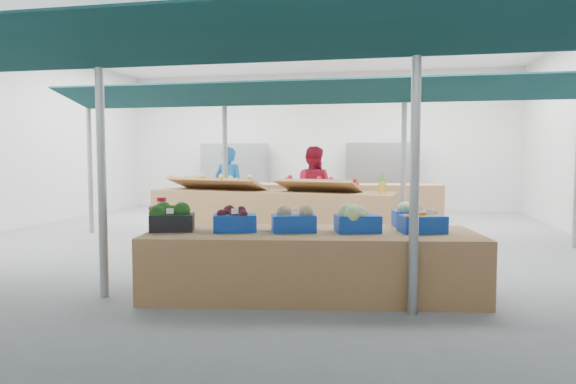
{
  "coord_description": "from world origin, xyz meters",
  "views": [
    {
      "loc": [
        2.25,
        -9.36,
        1.63
      ],
      "look_at": [
        0.71,
        -1.6,
        1.08
      ],
      "focal_mm": 32.0,
      "sensor_mm": 36.0,
      "label": 1
    }
  ],
  "objects_px": {
    "veg_counter": "(312,263)",
    "vendor_left": "(229,190)",
    "vendor_right": "(312,191)",
    "fruit_counter": "(272,217)"
  },
  "relations": [
    {
      "from": "veg_counter",
      "to": "vendor_left",
      "type": "bearing_deg",
      "value": 109.8
    },
    {
      "from": "veg_counter",
      "to": "vendor_right",
      "type": "height_order",
      "value": "vendor_right"
    },
    {
      "from": "veg_counter",
      "to": "fruit_counter",
      "type": "relative_size",
      "value": 0.84
    },
    {
      "from": "veg_counter",
      "to": "vendor_right",
      "type": "bearing_deg",
      "value": 89.77
    },
    {
      "from": "veg_counter",
      "to": "fruit_counter",
      "type": "height_order",
      "value": "fruit_counter"
    },
    {
      "from": "vendor_left",
      "to": "vendor_right",
      "type": "xyz_separation_m",
      "value": [
        1.8,
        0.0,
        0.0
      ]
    },
    {
      "from": "fruit_counter",
      "to": "vendor_right",
      "type": "bearing_deg",
      "value": 68.7
    },
    {
      "from": "vendor_right",
      "to": "fruit_counter",
      "type": "bearing_deg",
      "value": 68.7
    },
    {
      "from": "vendor_left",
      "to": "fruit_counter",
      "type": "bearing_deg",
      "value": 144.8
    },
    {
      "from": "veg_counter",
      "to": "vendor_left",
      "type": "xyz_separation_m",
      "value": [
        -2.48,
        4.57,
        0.54
      ]
    }
  ]
}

